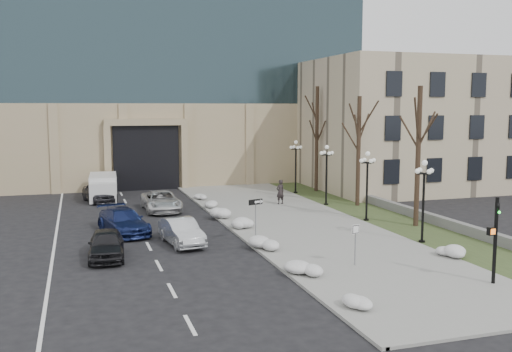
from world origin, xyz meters
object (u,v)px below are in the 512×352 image
Objects in this scene: car_d at (161,201)px; lamppost_b at (367,177)px; one_way_sign at (258,207)px; keep_sign at (355,236)px; lamppost_d at (296,159)px; pedestrian at (280,192)px; car_a at (106,244)px; lamppost_a at (424,190)px; car_c at (123,221)px; box_truck at (103,188)px; car_e at (98,193)px; traffic_signal at (495,242)px; lamppost_c at (327,167)px; car_b at (181,232)px.

car_d is 15.19m from lamppost_b.
one_way_sign is 1.22× the size of keep_sign.
pedestrian is at bearing -122.55° from lamppost_d.
lamppost_a is at bearing -3.35° from car_a.
pedestrian is 0.75× the size of one_way_sign.
box_truck is (-0.56, 13.96, 0.20)m from car_c.
car_e is 31.76m from traffic_signal.
lamppost_c is (15.86, 5.24, 2.32)m from car_c.
one_way_sign is at bearing -73.81° from car_d.
pedestrian is 0.30× the size of box_truck.
car_c is 0.97× the size of car_d.
traffic_signal is 0.82× the size of lamppost_c.
car_b is at bearing 146.22° from one_way_sign.
car_e is 25.89m from keep_sign.
one_way_sign is at bearing 103.68° from keep_sign.
car_e is at bearing 129.87° from lamppost_a.
keep_sign reaches higher than car_e.
box_truck is (0.47, 1.49, 0.21)m from car_e.
car_c is at bearing 153.94° from lamppost_a.
lamppost_d is (12.98, 15.57, 2.34)m from car_b.
car_c is at bearing 126.83° from one_way_sign.
one_way_sign is at bearing 49.83° from pedestrian.
lamppost_d is at bearing 90.00° from lamppost_b.
car_c is 2.72× the size of pedestrian.
car_c is at bearing -143.48° from lamppost_d.
lamppost_a is (1.48, 7.52, 1.14)m from traffic_signal.
car_b is at bearing -90.44° from car_e.
car_b is at bearing -145.07° from lamppost_c.
lamppost_b is at bearing 18.03° from car_a.
car_a is at bearing -147.69° from lamppost_c.
traffic_signal reaches higher than one_way_sign.
one_way_sign is at bearing -49.21° from car_c.
car_a is 2.26× the size of pedestrian.
lamppost_c is at bearing 90.00° from lamppost_a.
car_a is 0.98× the size of car_e.
lamppost_d is at bearing 44.62° from one_way_sign.
traffic_signal is at bearing -27.88° from car_a.
car_e is 2.09× the size of keep_sign.
car_a is at bearing -164.67° from car_b.
pedestrian is 15.05m from box_truck.
lamppost_d is at bearing 90.00° from lamppost_a.
pedestrian is 4.09m from lamppost_c.
lamppost_a is at bearing -64.08° from car_e.
lamppost_c is (12.59, -1.68, 2.33)m from car_d.
traffic_signal is (1.87, -21.77, 0.85)m from pedestrian.
traffic_signal is at bearing -93.13° from lamppost_d.
car_b is at bearing 26.91° from car_a.
car_c is 12.51m from car_e.
traffic_signal is at bearing -58.12° from keep_sign.
lamppost_b is (12.98, 2.57, 2.34)m from car_b.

